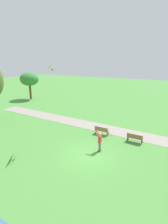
# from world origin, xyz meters

# --- Properties ---
(ground_plane) EXTENTS (120.00, 120.00, 0.00)m
(ground_plane) POSITION_xyz_m (0.00, 0.00, 0.00)
(ground_plane) COLOR #4C8E3D
(walkway_path) EXTENTS (4.17, 32.08, 0.02)m
(walkway_path) POSITION_xyz_m (5.95, 2.00, 0.01)
(walkway_path) COLOR gray
(walkway_path) RESTS_ON ground
(person_kite_flyer) EXTENTS (0.52, 0.62, 1.83)m
(person_kite_flyer) POSITION_xyz_m (0.88, -0.56, 1.05)
(person_kite_flyer) COLOR #232328
(person_kite_flyer) RESTS_ON ground
(flying_kite) EXTENTS (1.69, 4.35, 5.90)m
(flying_kite) POSITION_xyz_m (0.48, 3.46, 7.16)
(flying_kite) COLOR yellow
(park_bench_near_walkway) EXTENTS (0.52, 1.52, 0.88)m
(park_bench_near_walkway) POSITION_xyz_m (4.00, -2.90, 0.51)
(park_bench_near_walkway) COLOR olive
(park_bench_near_walkway) RESTS_ON ground
(park_bench_far_walkway) EXTENTS (0.52, 1.52, 0.88)m
(park_bench_far_walkway) POSITION_xyz_m (4.20, 0.60, 0.51)
(park_bench_far_walkway) COLOR olive
(park_bench_far_walkway) RESTS_ON ground
(tree_treeline_left) EXTENTS (3.37, 3.72, 5.26)m
(tree_treeline_left) POSITION_xyz_m (13.48, 19.59, 3.93)
(tree_treeline_left) COLOR brown
(tree_treeline_left) RESTS_ON ground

